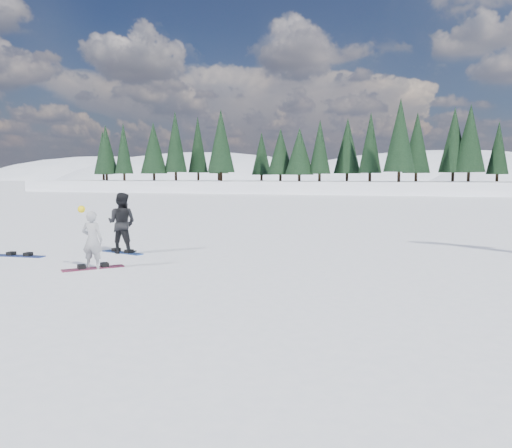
# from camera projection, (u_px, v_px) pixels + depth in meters

# --- Properties ---
(ground) EXTENTS (420.00, 420.00, 0.00)m
(ground) POSITION_uv_depth(u_px,v_px,m) (83.00, 264.00, 13.21)
(ground) COLOR white
(ground) RESTS_ON ground
(alpine_backdrop) EXTENTS (412.50, 227.00, 53.20)m
(alpine_backdrop) POSITION_uv_depth(u_px,v_px,m) (357.00, 216.00, 197.89)
(alpine_backdrop) COLOR white
(alpine_backdrop) RESTS_ON ground
(snowboarder_woman) EXTENTS (0.58, 0.42, 1.59)m
(snowboarder_woman) POSITION_uv_depth(u_px,v_px,m) (92.00, 239.00, 12.41)
(snowboarder_woman) COLOR #9D9CA1
(snowboarder_woman) RESTS_ON ground
(snowboarder_man) EXTENTS (0.95, 0.78, 1.82)m
(snowboarder_man) POSITION_uv_depth(u_px,v_px,m) (122.00, 223.00, 14.92)
(snowboarder_man) COLOR black
(snowboarder_man) RESTS_ON ground
(snowboard_woman) EXTENTS (1.23, 1.29, 0.03)m
(snowboard_woman) POSITION_uv_depth(u_px,v_px,m) (93.00, 268.00, 12.49)
(snowboard_woman) COLOR maroon
(snowboard_woman) RESTS_ON ground
(snowboard_man) EXTENTS (1.52, 0.68, 0.03)m
(snowboard_man) POSITION_uv_depth(u_px,v_px,m) (123.00, 252.00, 15.01)
(snowboard_man) COLOR #1B4398
(snowboard_man) RESTS_ON ground
(snowboard_loose_c) EXTENTS (1.52, 0.40, 0.03)m
(snowboard_loose_c) POSITION_uv_depth(u_px,v_px,m) (20.00, 256.00, 14.37)
(snowboard_loose_c) COLOR navy
(snowboard_loose_c) RESTS_ON ground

